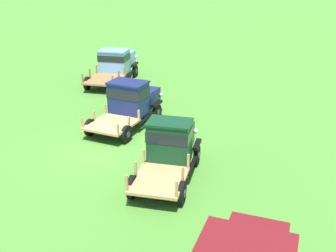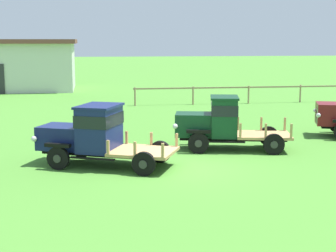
% 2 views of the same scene
% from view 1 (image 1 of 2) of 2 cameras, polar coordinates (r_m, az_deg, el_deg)
% --- Properties ---
extents(ground_plane, '(240.00, 240.00, 0.00)m').
position_cam_1_polar(ground_plane, '(17.73, -8.56, -3.09)').
color(ground_plane, '#47842D').
extents(vintage_truck_foreground_near, '(5.66, 3.00, 2.02)m').
position_cam_1_polar(vintage_truck_foreground_near, '(27.21, -7.06, 8.43)').
color(vintage_truck_foreground_near, black).
rests_on(vintage_truck_foreground_near, ground).
extents(vintage_truck_second_in_line, '(5.06, 3.49, 2.10)m').
position_cam_1_polar(vintage_truck_second_in_line, '(19.92, -5.05, 3.35)').
color(vintage_truck_second_in_line, black).
rests_on(vintage_truck_second_in_line, ground).
extents(vintage_truck_midrow_center, '(4.78, 2.64, 2.10)m').
position_cam_1_polar(vintage_truck_midrow_center, '(15.27, 0.36, -2.67)').
color(vintage_truck_midrow_center, black).
rests_on(vintage_truck_midrow_center, ground).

